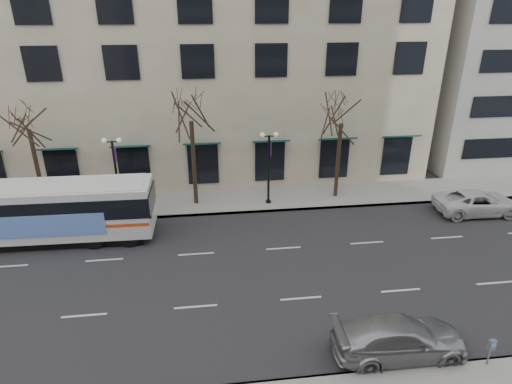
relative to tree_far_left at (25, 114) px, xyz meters
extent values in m
plane|color=black|center=(10.00, -8.80, -6.70)|extent=(160.00, 160.00, 0.00)
cube|color=gray|center=(15.00, 0.20, -6.62)|extent=(80.00, 4.00, 0.15)
cube|color=tan|center=(8.00, 12.20, 5.30)|extent=(40.00, 20.00, 24.00)
cylinder|color=black|center=(0.00, 0.00, -3.83)|extent=(0.28, 0.28, 5.74)
cylinder|color=black|center=(10.00, 0.00, -3.72)|extent=(0.28, 0.28, 5.95)
cylinder|color=black|center=(20.00, 0.00, -3.97)|extent=(0.28, 0.28, 5.46)
cylinder|color=black|center=(5.00, -0.60, -4.20)|extent=(0.16, 0.16, 5.00)
cylinder|color=black|center=(5.00, -0.60, -6.55)|extent=(0.36, 0.36, 0.30)
cube|color=black|center=(5.00, -0.60, -1.75)|extent=(0.90, 0.06, 0.06)
sphere|color=silver|center=(4.55, -0.60, -1.65)|extent=(0.32, 0.32, 0.32)
sphere|color=silver|center=(5.45, -0.60, -1.65)|extent=(0.32, 0.32, 0.32)
cube|color=#581E73|center=(5.12, -0.60, -2.60)|extent=(0.04, 0.45, 1.00)
cylinder|color=black|center=(15.00, -0.60, -4.20)|extent=(0.16, 0.16, 5.00)
cylinder|color=black|center=(15.00, -0.60, -6.55)|extent=(0.36, 0.36, 0.30)
cube|color=black|center=(15.00, -0.60, -1.75)|extent=(0.90, 0.06, 0.06)
sphere|color=silver|center=(14.55, -0.60, -1.65)|extent=(0.32, 0.32, 0.32)
sphere|color=silver|center=(15.45, -0.60, -1.65)|extent=(0.32, 0.32, 0.32)
cube|color=#581E73|center=(15.12, -0.60, -2.60)|extent=(0.04, 0.45, 1.00)
cube|color=silver|center=(1.00, -3.85, -4.72)|extent=(13.08, 3.05, 2.99)
cube|color=black|center=(1.00, -3.85, -6.40)|extent=(12.03, 2.69, 0.49)
cube|color=black|center=(1.33, -3.85, -4.25)|extent=(12.56, 3.09, 1.19)
cube|color=#E14515|center=(1.00, -3.85, -5.23)|extent=(12.95, 3.08, 0.20)
cube|color=#618DEC|center=(2.06, -5.31, -5.02)|extent=(5.97, 0.17, 1.30)
cube|color=silver|center=(1.00, -3.85, -3.19)|extent=(12.42, 2.76, 0.09)
cylinder|color=black|center=(4.24, -5.15, -6.16)|extent=(1.09, 0.32, 1.09)
cylinder|color=black|center=(4.28, -2.66, -6.16)|extent=(1.09, 0.32, 1.09)
cylinder|color=black|center=(6.19, -5.19, -6.16)|extent=(1.09, 0.32, 1.09)
cylinder|color=black|center=(6.24, -2.69, -6.16)|extent=(1.09, 0.32, 1.09)
imported|color=#9B9CA2|center=(18.09, -15.00, -5.92)|extent=(5.41, 2.25, 1.56)
imported|color=silver|center=(28.64, -3.59, -5.93)|extent=(5.65, 2.75, 1.55)
cylinder|color=slate|center=(21.21, -16.10, -6.14)|extent=(0.07, 0.07, 0.82)
cube|color=slate|center=(21.21, -16.10, -5.60)|extent=(0.26, 0.17, 0.45)
cube|color=blue|center=(21.21, -16.18, -5.53)|extent=(0.13, 0.02, 0.16)
camera|label=1|loc=(10.82, -27.32, 6.24)|focal=30.00mm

